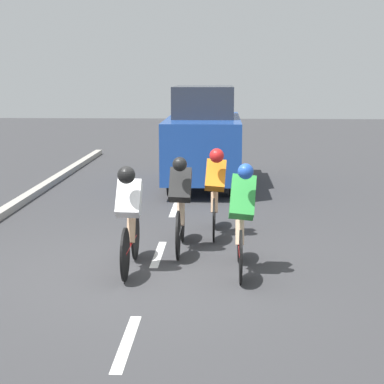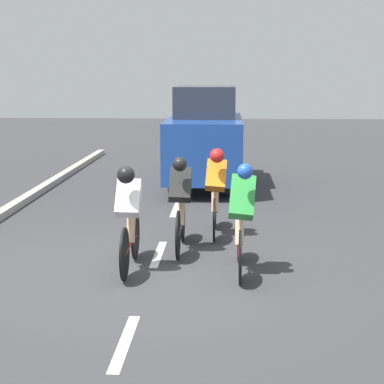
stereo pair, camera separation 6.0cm
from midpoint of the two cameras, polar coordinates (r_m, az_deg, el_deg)
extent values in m
plane|color=#38383A|center=(8.86, -3.71, -6.97)|extent=(60.00, 60.00, 0.00)
cube|color=white|center=(6.63, -6.08, -13.15)|extent=(0.12, 1.40, 0.01)
cube|color=white|center=(9.63, -3.18, -5.52)|extent=(0.12, 1.40, 0.01)
cube|color=white|center=(12.72, -1.70, -1.55)|extent=(0.12, 1.40, 0.01)
cylinder|color=black|center=(9.33, -5.23, -3.86)|extent=(0.03, 0.70, 0.70)
cylinder|color=black|center=(8.38, -6.18, -5.55)|extent=(0.03, 0.70, 0.70)
cylinder|color=red|center=(8.85, -5.68, -4.66)|extent=(0.04, 1.00, 0.04)
cylinder|color=red|center=(8.97, -5.54, -3.07)|extent=(0.04, 0.04, 0.42)
cylinder|color=green|center=(8.88, -5.64, -3.95)|extent=(0.07, 0.07, 0.16)
cylinder|color=#DBAD84|center=(8.88, -5.63, -3.41)|extent=(0.12, 0.23, 0.36)
cube|color=white|center=(8.61, -5.83, -0.55)|extent=(0.33, 0.45, 0.52)
sphere|color=black|center=(8.33, -6.06, 1.52)|extent=(0.23, 0.23, 0.23)
cylinder|color=black|center=(10.28, -1.01, -2.44)|extent=(0.03, 0.71, 0.71)
cylinder|color=black|center=(9.27, -1.43, -3.87)|extent=(0.03, 0.71, 0.71)
cylinder|color=#B7B7BC|center=(9.77, -1.21, -3.12)|extent=(0.04, 1.03, 0.04)
cylinder|color=#B7B7BC|center=(9.90, -1.14, -1.69)|extent=(0.04, 0.04, 0.42)
cylinder|color=green|center=(9.80, -1.19, -2.48)|extent=(0.07, 0.07, 0.16)
cylinder|color=beige|center=(9.81, -1.18, -1.99)|extent=(0.12, 0.23, 0.36)
cube|color=black|center=(9.54, -1.23, 0.64)|extent=(0.33, 0.45, 0.53)
sphere|color=black|center=(9.27, -1.29, 2.49)|extent=(0.21, 0.21, 0.21)
cylinder|color=black|center=(11.17, 1.87, -1.42)|extent=(0.03, 0.70, 0.70)
cylinder|color=black|center=(10.24, 1.79, -2.51)|extent=(0.03, 0.70, 0.70)
cylinder|color=black|center=(10.71, 1.83, -1.94)|extent=(0.04, 0.95, 0.04)
cylinder|color=black|center=(10.83, 1.85, -0.67)|extent=(0.04, 0.04, 0.42)
cylinder|color=yellow|center=(10.73, 1.84, -1.36)|extent=(0.07, 0.07, 0.16)
cylinder|color=#DBAD84|center=(10.74, 1.84, -0.92)|extent=(0.12, 0.23, 0.36)
cube|color=orange|center=(10.48, 1.94, 1.50)|extent=(0.36, 0.45, 0.54)
sphere|color=red|center=(10.22, 2.04, 3.25)|extent=(0.23, 0.23, 0.23)
cylinder|color=black|center=(9.22, 4.00, -4.04)|extent=(0.03, 0.69, 0.69)
cylinder|color=black|center=(8.26, 4.14, -5.77)|extent=(0.03, 0.69, 0.69)
cylinder|color=red|center=(8.74, 4.07, -4.86)|extent=(0.04, 0.99, 0.04)
cylinder|color=red|center=(8.85, 4.06, -3.25)|extent=(0.04, 0.04, 0.42)
cylinder|color=green|center=(8.76, 4.07, -4.14)|extent=(0.07, 0.07, 0.16)
cylinder|color=beige|center=(8.76, 4.07, -3.60)|extent=(0.12, 0.23, 0.36)
cube|color=green|center=(8.48, 4.32, -0.45)|extent=(0.37, 0.49, 0.61)
sphere|color=blue|center=(8.20, 4.58, 1.83)|extent=(0.20, 0.20, 0.20)
cylinder|color=black|center=(14.06, 3.51, 0.91)|extent=(0.14, 0.64, 0.64)
cylinder|color=black|center=(14.10, -2.03, 0.95)|extent=(0.14, 0.64, 0.64)
cylinder|color=black|center=(16.72, 3.40, 2.45)|extent=(0.14, 0.64, 0.64)
cylinder|color=black|center=(16.76, -1.26, 2.48)|extent=(0.14, 0.64, 0.64)
cube|color=#1E479E|center=(15.31, 0.92, 4.20)|extent=(1.70, 4.35, 1.32)
cube|color=#2D333D|center=(15.45, 0.96, 8.06)|extent=(1.39, 2.39, 0.72)
camera|label=1|loc=(0.03, -90.18, -0.03)|focal=60.00mm
camera|label=2|loc=(0.03, 89.82, 0.03)|focal=60.00mm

